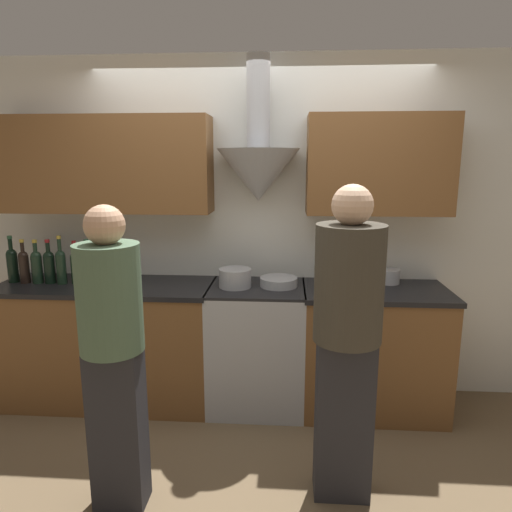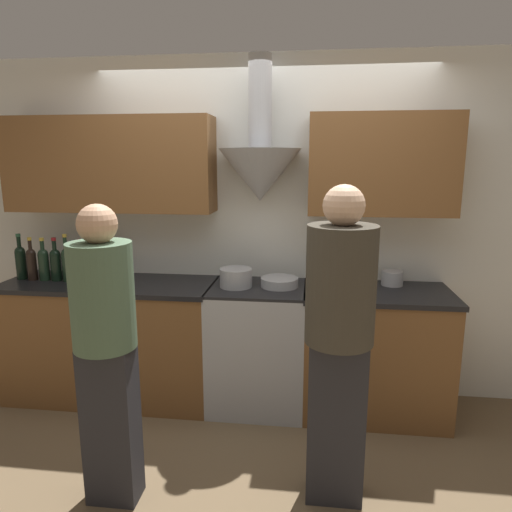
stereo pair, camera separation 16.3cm
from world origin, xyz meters
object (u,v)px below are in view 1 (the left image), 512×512
at_px(stove_range, 257,346).
at_px(wine_bottle_0, 12,263).
at_px(wine_bottle_3, 49,265).
at_px(saucepan, 389,276).
at_px(mixing_bowl, 279,282).
at_px(orange_fruit, 356,289).
at_px(wine_bottle_6, 88,266).
at_px(wine_bottle_1, 24,265).
at_px(wine_bottle_5, 76,266).
at_px(stock_pot, 235,278).
at_px(person_foreground_left, 113,347).
at_px(wine_bottle_4, 61,265).
at_px(wine_bottle_2, 37,265).
at_px(person_foreground_right, 347,333).

height_order(stove_range, wine_bottle_0, wine_bottle_0).
height_order(wine_bottle_3, saucepan, wine_bottle_3).
distance_m(mixing_bowl, orange_fruit, 0.57).
bearing_deg(mixing_bowl, wine_bottle_6, -178.77).
xyz_separation_m(wine_bottle_1, wine_bottle_6, (0.49, 0.01, -0.00)).
height_order(wine_bottle_5, stock_pot, wine_bottle_5).
xyz_separation_m(saucepan, person_foreground_left, (-1.64, -1.26, -0.08)).
bearing_deg(person_foreground_left, wine_bottle_6, 118.84).
bearing_deg(wine_bottle_4, person_foreground_left, -53.45).
relative_size(wine_bottle_3, wine_bottle_4, 0.92).
relative_size(wine_bottle_2, wine_bottle_6, 0.98).
relative_size(wine_bottle_4, orange_fruit, 4.57).
bearing_deg(wine_bottle_1, wine_bottle_0, 168.78).
height_order(wine_bottle_1, stock_pot, wine_bottle_1).
relative_size(wine_bottle_0, wine_bottle_2, 1.07).
bearing_deg(stove_range, wine_bottle_1, -179.57).
relative_size(orange_fruit, person_foreground_left, 0.05).
distance_m(saucepan, person_foreground_left, 2.07).
bearing_deg(wine_bottle_1, wine_bottle_4, -0.32).
xyz_separation_m(wine_bottle_1, wine_bottle_4, (0.29, -0.00, 0.01)).
height_order(wine_bottle_1, mixing_bowl, wine_bottle_1).
height_order(wine_bottle_3, person_foreground_right, person_foreground_right).
distance_m(wine_bottle_5, wine_bottle_6, 0.10).
bearing_deg(wine_bottle_3, wine_bottle_2, -178.13).
distance_m(wine_bottle_3, wine_bottle_5, 0.20).
height_order(stove_range, wine_bottle_1, wine_bottle_1).
bearing_deg(wine_bottle_0, wine_bottle_5, -0.85).
bearing_deg(wine_bottle_6, stove_range, 0.24).
distance_m(wine_bottle_3, person_foreground_right, 2.29).
distance_m(stove_range, wine_bottle_5, 1.48).
distance_m(wine_bottle_2, person_foreground_left, 1.48).
relative_size(stove_range, wine_bottle_0, 2.62).
bearing_deg(orange_fruit, mixing_bowl, 161.78).
relative_size(wine_bottle_1, stock_pot, 1.41).
height_order(stove_range, orange_fruit, orange_fruit).
relative_size(stove_range, wine_bottle_4, 2.56).
bearing_deg(saucepan, stock_pot, -170.83).
relative_size(wine_bottle_0, wine_bottle_6, 1.05).
distance_m(wine_bottle_0, wine_bottle_1, 0.11).
relative_size(wine_bottle_1, orange_fruit, 4.18).
bearing_deg(wine_bottle_2, wine_bottle_3, 1.87).
bearing_deg(wine_bottle_1, person_foreground_left, -44.84).
bearing_deg(wine_bottle_5, wine_bottle_1, -178.09).
xyz_separation_m(wine_bottle_1, person_foreground_right, (2.28, -0.92, -0.12)).
xyz_separation_m(wine_bottle_1, wine_bottle_2, (0.10, 0.00, 0.00)).
bearing_deg(wine_bottle_2, wine_bottle_4, -1.68).
height_order(stove_range, person_foreground_left, person_foreground_left).
bearing_deg(wine_bottle_0, stock_pot, -0.84).
xyz_separation_m(wine_bottle_3, person_foreground_left, (0.89, -1.09, -0.16)).
relative_size(wine_bottle_6, mixing_bowl, 1.23).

